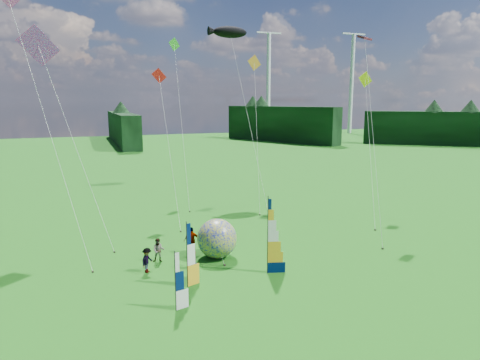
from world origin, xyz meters
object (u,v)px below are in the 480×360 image
object	(u,v)px
spectator_a	(192,257)
spectator_c	(147,260)
spectator_d	(192,240)
camp_chair	(193,272)
side_banner_left	(187,256)
spectator_b	(159,250)
feather_banner_main	(268,236)
bol_inflatable	(217,238)
side_banner_far	(175,282)
kite_whale	(248,106)

from	to	relation	value
spectator_a	spectator_c	bearing A→B (deg)	149.51
spectator_d	camp_chair	world-z (taller)	spectator_d
side_banner_left	spectator_b	xyz separation A→B (m)	(-0.83, 4.35, -1.05)
feather_banner_main	bol_inflatable	size ratio (longest dim) A/B	1.75
bol_inflatable	spectator_c	xyz separation A→B (m)	(-4.67, -0.87, -0.54)
spectator_b	side_banner_far	bearing A→B (deg)	-77.29
side_banner_left	spectator_c	world-z (taller)	side_banner_left
side_banner_left	bol_inflatable	size ratio (longest dim) A/B	1.40
side_banner_left	side_banner_far	bearing A→B (deg)	-136.95
spectator_b	spectator_d	distance (m)	2.51
side_banner_left	spectator_a	distance (m)	2.85
bol_inflatable	spectator_a	world-z (taller)	bol_inflatable
spectator_c	spectator_a	bearing A→B (deg)	-59.42
kite_whale	feather_banner_main	bearing A→B (deg)	-112.92
spectator_d	side_banner_left	bearing A→B (deg)	83.15
bol_inflatable	spectator_d	size ratio (longest dim) A/B	1.43
spectator_d	kite_whale	bearing A→B (deg)	-115.65
feather_banner_main	spectator_c	xyz separation A→B (m)	(-6.71, 2.66, -1.53)
side_banner_left	spectator_d	world-z (taller)	side_banner_left
side_banner_left	kite_whale	world-z (taller)	kite_whale
side_banner_far	camp_chair	bearing A→B (deg)	47.83
spectator_d	kite_whale	xyz separation A→B (m)	(8.96, 12.50, 8.72)
side_banner_left	spectator_b	size ratio (longest dim) A/B	2.35
spectator_c	feather_banner_main	bearing A→B (deg)	-72.27
spectator_c	side_banner_far	bearing A→B (deg)	-134.37
feather_banner_main	spectator_c	world-z (taller)	feather_banner_main
bol_inflatable	spectator_c	size ratio (longest dim) A/B	1.72
bol_inflatable	spectator_d	bearing A→B (deg)	135.09
spectator_b	spectator_c	size ratio (longest dim) A/B	1.02
camp_chair	kite_whale	xyz separation A→B (m)	(10.00, 16.80, 9.17)
spectator_a	kite_whale	xyz separation A→B (m)	(9.63, 15.12, 8.87)
feather_banner_main	spectator_b	distance (m)	7.25
spectator_d	camp_chair	bearing A→B (deg)	86.46
side_banner_far	kite_whale	size ratio (longest dim) A/B	0.15
side_banner_far	spectator_a	size ratio (longest dim) A/B	1.96
side_banner_far	spectator_a	xyz separation A→B (m)	(2.07, 4.94, -0.73)
feather_banner_main	kite_whale	xyz separation A→B (m)	(5.57, 17.37, 7.34)
side_banner_far	side_banner_left	bearing A→B (deg)	49.51
bol_inflatable	kite_whale	size ratio (longest dim) A/B	0.14
side_banner_left	camp_chair	size ratio (longest dim) A/B	3.92
feather_banner_main	spectator_c	bearing A→B (deg)	174.03
spectator_c	side_banner_left	bearing A→B (deg)	-109.21
camp_chair	spectator_b	bearing A→B (deg)	119.77
side_banner_far	spectator_c	distance (m)	5.43
spectator_d	spectator_c	bearing A→B (deg)	43.67
spectator_a	kite_whale	distance (m)	20.00
spectator_a	spectator_b	xyz separation A→B (m)	(-1.72, 1.86, 0.02)
spectator_b	camp_chair	world-z (taller)	spectator_b
feather_banner_main	spectator_d	world-z (taller)	feather_banner_main
bol_inflatable	spectator_a	size ratio (longest dim) A/B	1.72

